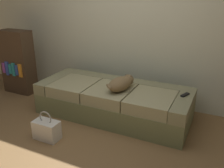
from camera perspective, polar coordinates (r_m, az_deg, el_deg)
The scene contains 7 objects.
ground_plane at distance 2.92m, azimuth -8.66°, elevation -15.80°, with size 10.00×10.00×0.00m, color olive.
back_wall at distance 3.88m, azimuth 4.87°, elevation 16.00°, with size 6.40×0.10×2.80m, color beige.
couch at distance 3.57m, azimuth 0.35°, elevation -3.95°, with size 2.17×0.88×0.46m.
dog_tan at distance 3.33m, azimuth 2.20°, elevation 0.19°, with size 0.32×0.54×0.19m.
tv_remote at distance 3.31m, azimuth 16.56°, elevation -2.41°, with size 0.04×0.15×0.02m, color black.
handbag at distance 3.18m, azimuth -14.90°, elevation -10.18°, with size 0.32×0.18×0.38m.
bookshelf at distance 4.63m, azimuth -20.99°, elevation 4.78°, with size 0.56×0.30×1.10m.
Camera 1 is at (1.37, -1.90, 1.74)m, focal length 39.45 mm.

